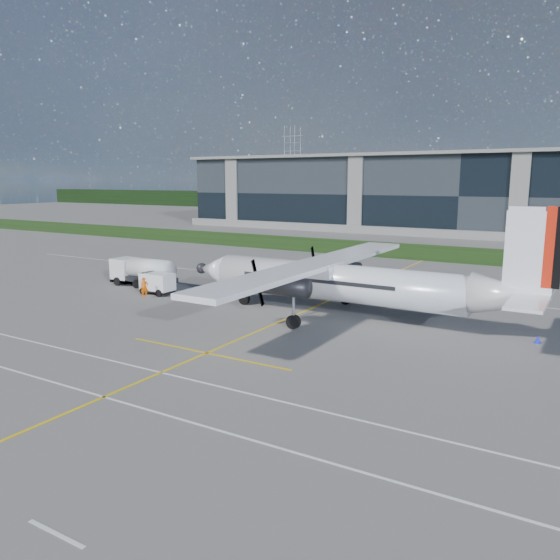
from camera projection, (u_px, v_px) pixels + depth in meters
name	position (u px, v px, depth m)	size (l,w,h in m)	color
ground	(403.00, 258.00, 73.70)	(400.00, 400.00, 0.00)	#64615F
grass_strip	(420.00, 251.00, 80.44)	(400.00, 18.00, 0.04)	#1B3F11
terminal_building	(471.00, 195.00, 106.07)	(120.00, 20.00, 15.00)	black
tree_line	(515.00, 206.00, 157.48)	(400.00, 6.00, 6.00)	black
pylon_west	(292.00, 167.00, 204.22)	(9.00, 4.60, 30.00)	gray
yellow_taxiway_centerline	(323.00, 303.00, 46.88)	(0.20, 70.00, 0.01)	yellow
white_lane_line	(64.00, 385.00, 28.17)	(90.00, 0.15, 0.01)	white
turboprop_aircraft	(348.00, 261.00, 40.81)	(28.52, 29.58, 8.87)	white
fuel_tanker_truck	(139.00, 272.00, 54.37)	(7.56, 2.46, 2.84)	silver
baggage_tug	(157.00, 284.00, 50.53)	(3.24, 1.95, 1.95)	white
ground_crew_person	(144.00, 286.00, 48.82)	(0.87, 0.62, 2.13)	#F25907
safety_cone_stbdwing	(387.00, 283.00, 54.54)	(0.36, 0.36, 0.50)	#0E1AF6
safety_cone_tail	(538.00, 339.00, 35.41)	(0.36, 0.36, 0.50)	#0E1AF6
safety_cone_nose_port	(195.00, 299.00, 47.41)	(0.36, 0.36, 0.50)	#0E1AF6
safety_cone_fwd	(198.00, 294.00, 49.33)	(0.36, 0.36, 0.50)	#0E1AF6
safety_cone_nose_stbd	(220.00, 294.00, 49.52)	(0.36, 0.36, 0.50)	#0E1AF6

